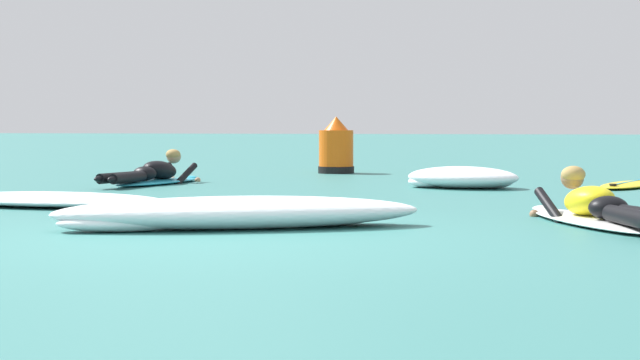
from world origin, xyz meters
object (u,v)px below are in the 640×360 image
surfer_near (596,210)px  channel_marker_buoy (336,151)px  surfer_far (154,175)px  drifting_surfboard (629,185)px

surfer_near → channel_marker_buoy: channel_marker_buoy is taller
surfer_far → drifting_surfboard: surfer_far is taller
drifting_surfboard → channel_marker_buoy: bearing=146.5°
surfer_far → channel_marker_buoy: 4.22m
surfer_far → drifting_surfboard: (6.57, 0.69, -0.11)m
surfer_near → drifting_surfboard: size_ratio=1.27×
drifting_surfboard → surfer_far: bearing=-174.0°
surfer_near → surfer_far: 7.49m
surfer_near → drifting_surfboard: (0.82, 5.49, -0.10)m
surfer_near → surfer_far: same height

